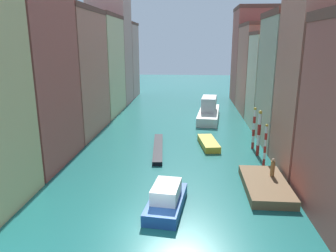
{
  "coord_description": "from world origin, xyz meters",
  "views": [
    {
      "loc": [
        2.08,
        -18.81,
        11.86
      ],
      "look_at": [
        -0.89,
        20.24,
        1.5
      ],
      "focal_mm": 33.92,
      "sensor_mm": 36.0,
      "label": 1
    }
  ],
  "objects": [
    {
      "name": "building_right_5",
      "position": [
        13.93,
        46.9,
        9.26
      ],
      "size": [
        7.29,
        9.3,
        18.5
      ],
      "color": "#B25147",
      "rests_on": "ground"
    },
    {
      "name": "building_left_3",
      "position": [
        -13.93,
        34.05,
        8.17
      ],
      "size": [
        7.29,
        11.64,
        16.32
      ],
      "color": "beige",
      "rests_on": "ground"
    },
    {
      "name": "gondola_black",
      "position": [
        -1.64,
        15.2,
        0.22
      ],
      "size": [
        1.89,
        9.93,
        0.44
      ],
      "color": "black",
      "rests_on": "ground"
    },
    {
      "name": "mooring_pole_2",
      "position": [
        9.17,
        16.55,
        2.47
      ],
      "size": [
        0.33,
        0.33,
        4.84
      ],
      "color": "red",
      "rests_on": "ground"
    },
    {
      "name": "building_left_1",
      "position": [
        -13.93,
        10.64,
        10.7
      ],
      "size": [
        7.29,
        10.23,
        21.38
      ],
      "color": "#B25147",
      "rests_on": "ground"
    },
    {
      "name": "motorboat_1",
      "position": [
        0.36,
        2.18,
        0.75
      ],
      "size": [
        2.97,
        5.78,
        1.91
      ],
      "color": "#234C93",
      "rests_on": "ground"
    },
    {
      "name": "building_left_5",
      "position": [
        -13.93,
        51.9,
        8.01
      ],
      "size": [
        7.29,
        8.09,
        16.0
      ],
      "color": "tan",
      "rests_on": "ground"
    },
    {
      "name": "building_left_4",
      "position": [
        -13.93,
        43.79,
        10.82
      ],
      "size": [
        7.29,
        7.61,
        21.61
      ],
      "color": "tan",
      "rests_on": "ground"
    },
    {
      "name": "building_left_2",
      "position": [
        -13.93,
        21.92,
        8.1
      ],
      "size": [
        7.29,
        12.1,
        16.18
      ],
      "color": "#C6705B",
      "rests_on": "ground"
    },
    {
      "name": "building_right_4",
      "position": [
        13.93,
        36.56,
        7.48
      ],
      "size": [
        7.29,
        11.11,
        14.94
      ],
      "color": "#C6705B",
      "rests_on": "ground"
    },
    {
      "name": "building_right_2",
      "position": [
        13.93,
        18.6,
        7.63
      ],
      "size": [
        7.29,
        8.71,
        15.23
      ],
      "color": "#BCB299",
      "rests_on": "ground"
    },
    {
      "name": "ground_plane",
      "position": [
        0.0,
        24.5,
        0.0
      ],
      "size": [
        154.0,
        154.0,
        0.0
      ],
      "primitive_type": "plane",
      "color": "#1E6B66"
    },
    {
      "name": "waterfront_dock",
      "position": [
        8.32,
        5.91,
        0.37
      ],
      "size": [
        3.46,
        6.96,
        0.73
      ],
      "color": "brown",
      "rests_on": "ground"
    },
    {
      "name": "motorboat_0",
      "position": [
        4.14,
        17.0,
        0.36
      ],
      "size": [
        2.54,
        5.61,
        0.73
      ],
      "color": "gold",
      "rests_on": "ground"
    },
    {
      "name": "building_right_1",
      "position": [
        13.93,
        10.3,
        10.49
      ],
      "size": [
        7.29,
        7.29,
        20.94
      ],
      "color": "#C6705B",
      "rests_on": "ground"
    },
    {
      "name": "vaporetto_white",
      "position": [
        4.81,
        30.89,
        1.25
      ],
      "size": [
        4.18,
        11.77,
        3.55
      ],
      "color": "white",
      "rests_on": "ground"
    },
    {
      "name": "person_on_dock",
      "position": [
        9.09,
        7.07,
        1.47
      ],
      "size": [
        0.36,
        0.36,
        1.6
      ],
      "color": "olive",
      "rests_on": "waterfront_dock"
    },
    {
      "name": "building_right_3",
      "position": [
        13.93,
        27.03,
        6.66
      ],
      "size": [
        7.29,
        7.3,
        13.3
      ],
      "color": "beige",
      "rests_on": "ground"
    },
    {
      "name": "mooring_pole_1",
      "position": [
        9.28,
        14.26,
        2.53
      ],
      "size": [
        0.38,
        0.38,
        4.95
      ],
      "color": "red",
      "rests_on": "ground"
    },
    {
      "name": "mooring_pole_0",
      "position": [
        9.35,
        11.39,
        2.16
      ],
      "size": [
        0.27,
        0.27,
        4.24
      ],
      "color": "red",
      "rests_on": "ground"
    }
  ]
}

